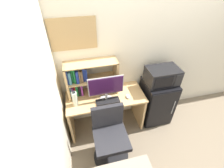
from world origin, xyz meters
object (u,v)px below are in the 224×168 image
at_px(water_bottle, 75,99).
at_px(hutch_bookshelf, 84,77).
at_px(microwave, 162,76).
at_px(wall_corkboard, 73,34).
at_px(mini_fridge, 156,101).
at_px(monitor, 106,88).
at_px(keyboard, 108,101).
at_px(desk_chair, 110,138).
at_px(computer_mouse, 128,96).

bearing_deg(water_bottle, hutch_bookshelf, 53.05).
height_order(microwave, wall_corkboard, wall_corkboard).
relative_size(hutch_bookshelf, wall_corkboard, 1.27).
bearing_deg(mini_fridge, monitor, -176.11).
bearing_deg(monitor, water_bottle, 179.85).
relative_size(keyboard, microwave, 0.71).
bearing_deg(monitor, desk_chair, -96.46).
height_order(water_bottle, mini_fridge, water_bottle).
height_order(monitor, desk_chair, monitor).
distance_m(hutch_bookshelf, water_bottle, 0.35).
bearing_deg(desk_chair, hutch_bookshelf, 108.45).
xyz_separation_m(water_bottle, microwave, (1.40, 0.07, 0.13)).
relative_size(mini_fridge, desk_chair, 0.92).
bearing_deg(microwave, monitor, -175.93).
xyz_separation_m(hutch_bookshelf, monitor, (0.29, -0.23, -0.07)).
relative_size(monitor, mini_fridge, 0.62).
bearing_deg(water_bottle, keyboard, -5.71).
distance_m(computer_mouse, water_bottle, 0.81).
relative_size(hutch_bookshelf, mini_fridge, 0.93).
distance_m(water_bottle, desk_chair, 0.77).
distance_m(keyboard, microwave, 0.96).
bearing_deg(mini_fridge, hutch_bookshelf, 172.05).
bearing_deg(microwave, computer_mouse, -171.07).
relative_size(monitor, microwave, 1.03).
xyz_separation_m(keyboard, mini_fridge, (0.92, 0.11, -0.32)).
height_order(monitor, keyboard, monitor).
bearing_deg(wall_corkboard, keyboard, -47.06).
distance_m(hutch_bookshelf, desk_chair, 0.98).
distance_m(computer_mouse, desk_chair, 0.68).
height_order(monitor, mini_fridge, monitor).
bearing_deg(hutch_bookshelf, keyboard, -42.97).
height_order(computer_mouse, desk_chair, desk_chair).
bearing_deg(keyboard, hutch_bookshelf, 137.03).
distance_m(monitor, wall_corkboard, 0.85).
relative_size(keyboard, mini_fridge, 0.43).
distance_m(monitor, microwave, 0.94).
distance_m(hutch_bookshelf, mini_fridge, 1.38).
distance_m(hutch_bookshelf, computer_mouse, 0.74).
height_order(computer_mouse, water_bottle, water_bottle).
distance_m(monitor, water_bottle, 0.48).
distance_m(microwave, wall_corkboard, 1.48).
bearing_deg(keyboard, monitor, 105.23).
bearing_deg(wall_corkboard, microwave, -12.10).
xyz_separation_m(desk_chair, wall_corkboard, (-0.30, 0.81, 1.26)).
height_order(monitor, microwave, monitor).
xyz_separation_m(water_bottle, desk_chair, (0.41, -0.47, -0.45)).
xyz_separation_m(hutch_bookshelf, water_bottle, (-0.18, -0.23, -0.19)).
bearing_deg(computer_mouse, mini_fridge, 8.65).
bearing_deg(mini_fridge, keyboard, -173.20).
relative_size(hutch_bookshelf, keyboard, 2.16).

